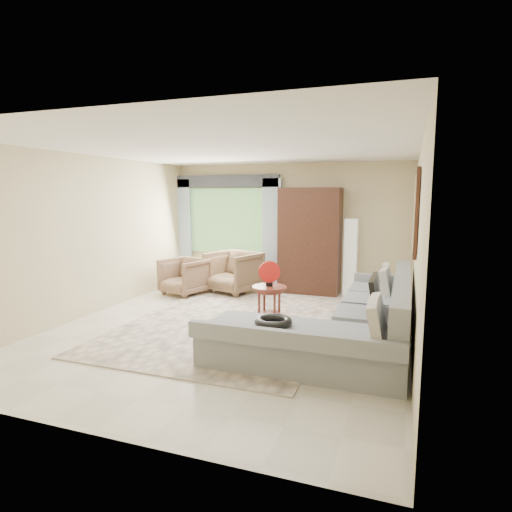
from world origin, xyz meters
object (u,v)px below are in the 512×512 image
at_px(armoire, 310,241).
at_px(potted_plant, 172,273).
at_px(floor_lamp, 350,257).
at_px(armchair_left, 185,276).
at_px(armchair_right, 234,272).
at_px(coffee_table, 269,302).
at_px(sectional_sofa, 354,326).
at_px(tv_screen, 376,296).

bearing_deg(armoire, potted_plant, -171.29).
bearing_deg(floor_lamp, armchair_left, -160.92).
distance_m(armchair_right, armoire, 1.65).
xyz_separation_m(armchair_right, armoire, (1.43, 0.54, 0.63)).
bearing_deg(coffee_table, armchair_left, 152.37).
distance_m(sectional_sofa, armoire, 3.24).
bearing_deg(armchair_right, armchair_left, -132.37).
distance_m(tv_screen, armchair_right, 3.82).
bearing_deg(armchair_right, sectional_sofa, -22.37).
relative_size(armchair_right, floor_lamp, 0.61).
xyz_separation_m(coffee_table, armchair_left, (-2.12, 1.11, 0.08)).
bearing_deg(armchair_left, floor_lamp, 37.13).
xyz_separation_m(sectional_sofa, potted_plant, (-4.15, 2.45, 0.01)).
height_order(coffee_table, armoire, armoire).
height_order(coffee_table, floor_lamp, floor_lamp).
relative_size(sectional_sofa, armchair_left, 4.37).
height_order(armchair_left, armoire, armoire).
bearing_deg(armchair_right, tv_screen, -20.58).
height_order(armchair_right, potted_plant, armchair_right).
distance_m(coffee_table, potted_plant, 3.22).
bearing_deg(armoire, tv_screen, -63.24).
distance_m(tv_screen, coffee_table, 1.92).
bearing_deg(sectional_sofa, armoire, 113.06).
relative_size(sectional_sofa, armoire, 1.65).
bearing_deg(tv_screen, armchair_left, 152.56).
bearing_deg(potted_plant, floor_lamp, 7.77).
xyz_separation_m(potted_plant, floor_lamp, (3.71, 0.51, 0.46)).
xyz_separation_m(armchair_left, armchair_right, (0.86, 0.47, 0.06)).
xyz_separation_m(sectional_sofa, floor_lamp, (-0.43, 2.96, 0.47)).
bearing_deg(armchair_left, potted_plant, 156.16).
bearing_deg(floor_lamp, potted_plant, -172.23).
xyz_separation_m(tv_screen, armchair_right, (-2.93, 2.43, -0.30)).
relative_size(sectional_sofa, floor_lamp, 2.31).
bearing_deg(armchair_left, coffee_table, -9.57).
relative_size(sectional_sofa, coffee_table, 6.37).
bearing_deg(sectional_sofa, tv_screen, -16.19).
bearing_deg(armoire, floor_lamp, 4.29).
relative_size(armchair_left, armoire, 0.38).
xyz_separation_m(potted_plant, armoire, (2.91, 0.45, 0.76)).
distance_m(sectional_sofa, tv_screen, 0.52).
bearing_deg(coffee_table, potted_plant, 148.68).
height_order(sectional_sofa, floor_lamp, floor_lamp).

